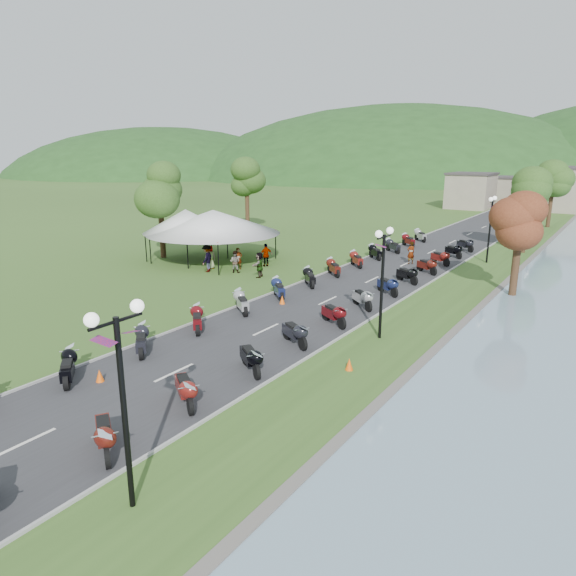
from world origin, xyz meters
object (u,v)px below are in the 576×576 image
Objects in this scene: pedestrian_a at (239,269)px; pedestrian_c at (208,272)px; streetlamp_near at (124,412)px; vendor_tent_main at (214,236)px; pedestrian_b at (235,272)px.

pedestrian_c is (-1.33, -1.87, 0.00)m from pedestrian_a.
streetlamp_near is 0.73× the size of vendor_tent_main.
pedestrian_a is (3.41, -1.23, -2.00)m from vendor_tent_main.
streetlamp_near is 3.16× the size of pedestrian_a.
pedestrian_c is at bearing 128.41° from streetlamp_near.
pedestrian_b is at bearing 97.63° from pedestrian_c.
pedestrian_a is at bearing 123.53° from streetlamp_near.
streetlamp_near reaches higher than vendor_tent_main.
vendor_tent_main is 4.23m from pedestrian_c.
vendor_tent_main is 4.14m from pedestrian_a.
vendor_tent_main is 4.38× the size of pedestrian_b.
streetlamp_near reaches higher than pedestrian_c.
pedestrian_a reaches higher than pedestrian_b.
pedestrian_b is (0.45, -0.95, 0.00)m from pedestrian_a.
pedestrian_b is at bearing 123.87° from streetlamp_near.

